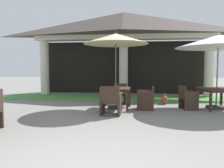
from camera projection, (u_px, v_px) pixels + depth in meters
background_pavilion at (124, 32)px, 11.22m from camera, size 9.92×2.46×4.33m
lawn_strip at (122, 98)px, 10.06m from camera, size 11.72×2.42×0.01m
patio_table_near_foreground at (116, 90)px, 7.46m from camera, size 1.02×1.02×0.74m
patio_umbrella_near_foreground at (116, 40)px, 7.33m from camera, size 2.25×2.25×2.68m
patio_chair_near_foreground_south at (111, 102)px, 6.42m from camera, size 0.63×0.58×0.90m
patio_chair_near_foreground_east at (146, 98)px, 7.31m from camera, size 0.60×0.61×0.79m
patio_chair_near_foreground_north at (120, 94)px, 8.53m from camera, size 0.58×0.60×0.80m
patio_table_mid_right at (217, 91)px, 7.41m from camera, size 1.17×1.17×0.73m
patio_umbrella_mid_right at (218, 42)px, 7.29m from camera, size 2.90×2.90×2.63m
patio_chair_mid_right_west at (188, 98)px, 7.35m from camera, size 0.59×0.63×0.82m
terracotta_urn at (164, 100)px, 8.39m from camera, size 0.27×0.27×0.42m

